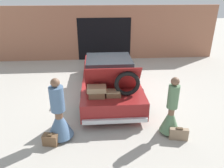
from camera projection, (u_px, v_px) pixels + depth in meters
ground_plane at (109, 91)px, 8.33m from camera, size 40.00×40.00×0.00m
garage_wall_back at (104, 33)px, 11.51m from camera, size 12.00×0.14×2.80m
car at (109, 78)px, 8.09m from camera, size 1.94×4.89×1.60m
person_left at (59, 118)px, 5.55m from camera, size 0.68×0.68×1.69m
person_right at (171, 114)px, 5.73m from camera, size 0.54×0.54×1.64m
suitcase_beside_left_person at (50, 140)px, 5.46m from camera, size 0.40×0.27×0.32m
suitcase_beside_right_person at (179, 134)px, 5.64m from camera, size 0.49×0.22×0.36m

